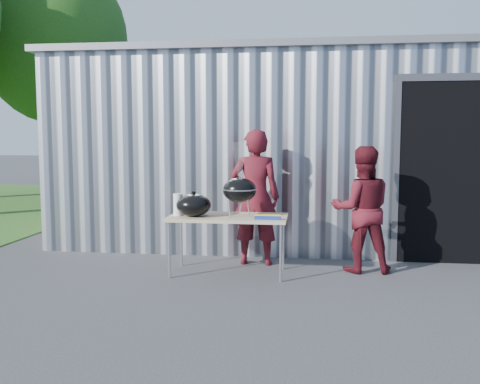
# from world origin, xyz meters

# --- Properties ---
(ground) EXTENTS (80.00, 80.00, 0.00)m
(ground) POSITION_xyz_m (0.00, 0.00, 0.00)
(ground) COLOR #37373A
(building) EXTENTS (8.20, 6.20, 3.10)m
(building) POSITION_xyz_m (0.92, 4.59, 1.54)
(building) COLOR silver
(building) RESTS_ON ground
(tree_far) EXTENTS (4.16, 4.16, 6.89)m
(tree_far) POSITION_xyz_m (-6.50, 9.00, 4.49)
(tree_far) COLOR #442D19
(tree_far) RESTS_ON ground
(folding_table) EXTENTS (1.50, 0.75, 0.75)m
(folding_table) POSITION_xyz_m (-0.15, 0.72, 0.71)
(folding_table) COLOR tan
(folding_table) RESTS_ON ground
(kettle_grill) EXTENTS (0.43, 0.43, 0.93)m
(kettle_grill) POSITION_xyz_m (0.00, 0.69, 1.17)
(kettle_grill) COLOR black
(kettle_grill) RESTS_ON folding_table
(grill_lid) EXTENTS (0.44, 0.44, 0.32)m
(grill_lid) POSITION_xyz_m (-0.57, 0.62, 0.89)
(grill_lid) COLOR black
(grill_lid) RESTS_ON folding_table
(paper_towels) EXTENTS (0.12, 0.12, 0.28)m
(paper_towels) POSITION_xyz_m (-0.79, 0.67, 0.89)
(paper_towels) COLOR white
(paper_towels) RESTS_ON folding_table
(white_tub) EXTENTS (0.20, 0.15, 0.10)m
(white_tub) POSITION_xyz_m (-0.70, 0.89, 0.80)
(white_tub) COLOR white
(white_tub) RESTS_ON folding_table
(foil_box) EXTENTS (0.32, 0.05, 0.06)m
(foil_box) POSITION_xyz_m (0.38, 0.47, 0.78)
(foil_box) COLOR navy
(foil_box) RESTS_ON folding_table
(person_cook) EXTENTS (0.69, 0.46, 1.86)m
(person_cook) POSITION_xyz_m (0.14, 1.29, 0.93)
(person_cook) COLOR #54121B
(person_cook) RESTS_ON ground
(person_bystander) EXTENTS (0.84, 0.68, 1.63)m
(person_bystander) POSITION_xyz_m (1.55, 1.07, 0.82)
(person_bystander) COLOR #54121B
(person_bystander) RESTS_ON ground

